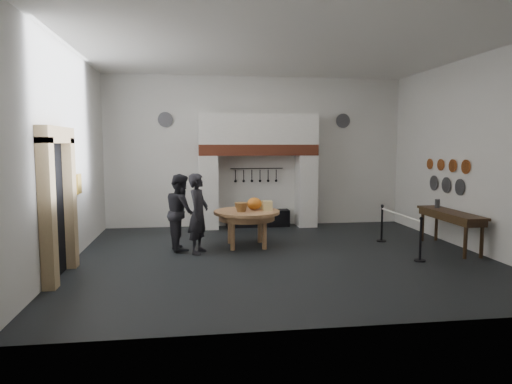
{
  "coord_description": "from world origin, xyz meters",
  "views": [
    {
      "loc": [
        -1.93,
        -9.76,
        2.48
      ],
      "look_at": [
        -0.44,
        0.91,
        1.35
      ],
      "focal_mm": 32.0,
      "sensor_mm": 36.0,
      "label": 1
    }
  ],
  "objects": [
    {
      "name": "pewter_plate_mid",
      "position": [
        4.46,
        1.0,
        1.45
      ],
      "size": [
        0.03,
        0.4,
        0.4
      ],
      "primitive_type": "cylinder",
      "rotation": [
        0.0,
        1.57,
        0.0
      ],
      "color": "#4C4C51",
      "rests_on": "wall_right"
    },
    {
      "name": "cheese_block_small",
      "position": [
        -0.16,
        1.36,
        0.97
      ],
      "size": [
        0.18,
        0.18,
        0.2
      ],
      "primitive_type": "cube",
      "color": "#FFF998",
      "rests_on": "work_table"
    },
    {
      "name": "copper_pan_d",
      "position": [
        4.46,
        1.85,
        1.95
      ],
      "size": [
        0.03,
        0.28,
        0.28
      ],
      "primitive_type": "cylinder",
      "rotation": [
        0.0,
        1.57,
        0.0
      ],
      "color": "#C6662D",
      "rests_on": "wall_right"
    },
    {
      "name": "cheese_block_big",
      "position": [
        -0.14,
        1.06,
        0.99
      ],
      "size": [
        0.22,
        0.22,
        0.24
      ],
      "primitive_type": "cube",
      "color": "#FFE798",
      "rests_on": "work_table"
    },
    {
      "name": "barrier_rope",
      "position": [
        2.84,
        0.16,
        0.85
      ],
      "size": [
        0.04,
        2.0,
        0.04
      ],
      "primitive_type": "cylinder",
      "rotation": [
        1.57,
        0.0,
        0.0
      ],
      "color": "white",
      "rests_on": "barrier_post_near"
    },
    {
      "name": "wall_plaque",
      "position": [
        -4.45,
        0.8,
        1.6
      ],
      "size": [
        0.05,
        0.34,
        0.44
      ],
      "primitive_type": "cube",
      "color": "gold",
      "rests_on": "wall_left"
    },
    {
      "name": "wall_right",
      "position": [
        4.5,
        0.0,
        2.25
      ],
      "size": [
        0.02,
        8.0,
        4.5
      ],
      "primitive_type": "cube",
      "color": "silver",
      "rests_on": "floor"
    },
    {
      "name": "pewter_jug",
      "position": [
        4.1,
        0.76,
        1.01
      ],
      "size": [
        0.12,
        0.12,
        0.22
      ],
      "primitive_type": "cylinder",
      "color": "#4B4A4F",
      "rests_on": "side_table"
    },
    {
      "name": "pewter_plate_back_right",
      "position": [
        2.7,
        3.96,
        3.2
      ],
      "size": [
        0.44,
        0.03,
        0.44
      ],
      "primitive_type": "cylinder",
      "rotation": [
        1.57,
        0.0,
        0.0
      ],
      "color": "#4C4C51",
      "rests_on": "wall_back"
    },
    {
      "name": "door_jamb_far",
      "position": [
        -4.38,
        -0.3,
        1.3
      ],
      "size": [
        0.22,
        0.3,
        2.6
      ],
      "primitive_type": "cube",
      "color": "tan",
      "rests_on": "floor"
    },
    {
      "name": "copper_pan_a",
      "position": [
        4.46,
        0.2,
        1.95
      ],
      "size": [
        0.03,
        0.34,
        0.34
      ],
      "primitive_type": "cylinder",
      "rotation": [
        0.0,
        1.57,
        0.0
      ],
      "color": "#C6662D",
      "rests_on": "wall_right"
    },
    {
      "name": "barrier_post_far",
      "position": [
        2.84,
        1.16,
        0.45
      ],
      "size": [
        0.05,
        0.05,
        0.9
      ],
      "primitive_type": "cylinder",
      "color": "black",
      "rests_on": "floor"
    },
    {
      "name": "door_lintel",
      "position": [
        -4.38,
        -1.0,
        2.65
      ],
      "size": [
        0.22,
        1.7,
        0.3
      ],
      "primitive_type": "cube",
      "color": "tan",
      "rests_on": "door_jamb_near"
    },
    {
      "name": "floor",
      "position": [
        0.0,
        0.0,
        0.0
      ],
      "size": [
        9.0,
        8.0,
        0.02
      ],
      "primitive_type": "cube",
      "color": "black",
      "rests_on": "ground"
    },
    {
      "name": "door_recess",
      "position": [
        -4.47,
        -1.0,
        1.25
      ],
      "size": [
        0.04,
        1.1,
        2.5
      ],
      "primitive_type": "cube",
      "color": "black",
      "rests_on": "floor"
    },
    {
      "name": "visitor_near",
      "position": [
        -1.82,
        0.57,
        0.91
      ],
      "size": [
        0.64,
        0.77,
        1.83
      ],
      "primitive_type": "imported",
      "rotation": [
        0.0,
        0.0,
        1.23
      ],
      "color": "black",
      "rests_on": "floor"
    },
    {
      "name": "wall_left",
      "position": [
        -4.5,
        0.0,
        2.25
      ],
      "size": [
        0.02,
        8.0,
        4.5
      ],
      "primitive_type": "cube",
      "color": "silver",
      "rests_on": "floor"
    },
    {
      "name": "chimney_hood",
      "position": [
        0.0,
        3.65,
        2.92
      ],
      "size": [
        3.5,
        0.7,
        0.9
      ],
      "primitive_type": "cube",
      "color": "silver",
      "rests_on": "hearth_brick_band"
    },
    {
      "name": "pewter_plate_left",
      "position": [
        4.46,
        0.4,
        1.45
      ],
      "size": [
        0.03,
        0.4,
        0.4
      ],
      "primitive_type": "cylinder",
      "rotation": [
        0.0,
        1.57,
        0.0
      ],
      "color": "#4C4C51",
      "rests_on": "wall_right"
    },
    {
      "name": "work_table",
      "position": [
        -0.64,
        1.11,
        0.84
      ],
      "size": [
        2.04,
        2.04,
        0.07
      ],
      "primitive_type": "cylinder",
      "rotation": [
        0.0,
        0.0,
        0.34
      ],
      "color": "tan",
      "rests_on": "floor"
    },
    {
      "name": "iron_range",
      "position": [
        0.0,
        3.72,
        0.25
      ],
      "size": [
        1.9,
        0.45,
        0.5
      ],
      "primitive_type": "cube",
      "color": "black",
      "rests_on": "floor"
    },
    {
      "name": "side_table",
      "position": [
        4.1,
        0.16,
        0.87
      ],
      "size": [
        0.55,
        2.2,
        0.06
      ],
      "primitive_type": "cube",
      "color": "#3A2815",
      "rests_on": "floor"
    },
    {
      "name": "wicker_basket",
      "position": [
        -0.79,
        0.96,
        0.98
      ],
      "size": [
        0.41,
        0.41,
        0.22
      ],
      "primitive_type": "cone",
      "rotation": [
        3.14,
        0.0,
        0.34
      ],
      "color": "#9C5E39",
      "rests_on": "work_table"
    },
    {
      "name": "pewter_plate_back_left",
      "position": [
        -2.7,
        3.96,
        3.2
      ],
      "size": [
        0.44,
        0.03,
        0.44
      ],
      "primitive_type": "cylinder",
      "rotation": [
        1.57,
        0.0,
        0.0
      ],
      "color": "#4C4C51",
      "rests_on": "wall_back"
    },
    {
      "name": "chimney_pier_left",
      "position": [
        -1.48,
        3.65,
        1.07
      ],
      "size": [
        0.55,
        0.7,
        2.15
      ],
      "primitive_type": "cube",
      "color": "silver",
      "rests_on": "floor"
    },
    {
      "name": "barrier_post_near",
      "position": [
        2.84,
        -0.84,
        0.45
      ],
      "size": [
        0.05,
        0.05,
        0.9
      ],
      "primitive_type": "cylinder",
      "color": "black",
      "rests_on": "floor"
    },
    {
      "name": "hearth_brick_band",
      "position": [
        0.0,
        3.65,
        2.31
      ],
      "size": [
        3.5,
        0.72,
        0.32
      ],
      "primitive_type": "cube",
      "color": "#9E442B",
      "rests_on": "chimney_pier_left"
    },
    {
      "name": "ceiling",
      "position": [
        0.0,
        0.0,
        4.5
      ],
      "size": [
        9.0,
        8.0,
        0.02
      ],
      "primitive_type": "cube",
      "color": "silver",
      "rests_on": "wall_back"
    },
    {
      "name": "door_jamb_near",
      "position": [
        -4.38,
        -1.7,
        1.3
      ],
      "size": [
        0.22,
        0.3,
        2.6
      ],
      "primitive_type": "cube",
      "color": "tan",
      "rests_on": "floor"
    },
    {
      "name": "pumpkin",
      "position": [
        -0.44,
        1.21,
        1.03
      ],
      "size": [
        0.36,
        0.36,
        0.31
      ],
      "primitive_type": "ellipsoid",
      "color": "orange",
      "rests_on": "work_table"
    },
    {
      "name": "copper_pan_c",
      "position": [
        4.46,
        1.3,
        1.95
      ],
      "size": [
        0.03,
        0.3,
        0.3
      ],
      "primitive_type": "cylinder",
      "rotation": [
        0.0,
        1.57,
        0.0
      ],
      "color": "#C6662D",
      "rests_on": "wall_right"
    },
    {
      "name": "chimney_pier_right",
      "position": [
        1.48,
        3.65,
        1.07
      ],
      "size": [
        0.55,
        0.7,
        2.15
      ],
      "primitive_type": "cube",
      "color": "silver",
      "rests_on": "floor"
    },
    {
      "name": "copper_pan_b",
      "position": [
        4.46,
        0.75,
        1.95
      ],
      "size": [
        0.03,
        0.32,
        0.32
      ],
      "primitive_type": "cylinder",
      "rotation": [
        0.0,
        1.57,
        0.0
      ],
      "color": "#C6662D",
      "rests_on": "wall_right"
    },
    {
      "name": "visitor_far",
      "position": [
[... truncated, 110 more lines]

